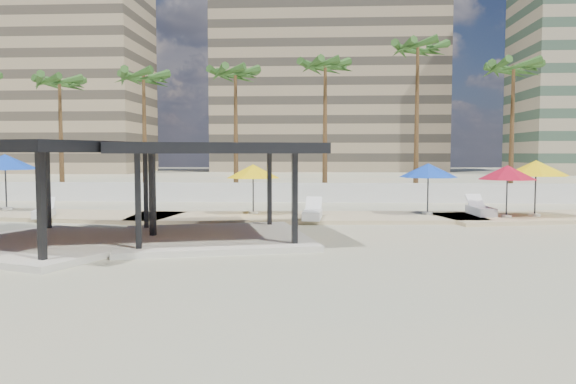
% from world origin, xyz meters
% --- Properties ---
extents(ground, '(200.00, 200.00, 0.00)m').
position_xyz_m(ground, '(0.00, 0.00, 0.00)').
color(ground, tan).
rests_on(ground, ground).
extents(promenade, '(44.45, 7.97, 0.24)m').
position_xyz_m(promenade, '(2.00, 7.67, 0.06)').
color(promenade, '#C6B284').
rests_on(promenade, ground).
extents(boundary_wall, '(56.00, 0.30, 1.20)m').
position_xyz_m(boundary_wall, '(0.00, 16.00, 0.60)').
color(boundary_wall, silver).
rests_on(boundary_wall, ground).
extents(building_west, '(34.00, 16.00, 32.40)m').
position_xyz_m(building_west, '(-42.00, 68.00, 15.27)').
color(building_west, '#937F60').
rests_on(building_west, ground).
extents(building_mid, '(38.00, 16.00, 30.40)m').
position_xyz_m(building_mid, '(4.00, 78.00, 14.27)').
color(building_mid, '#847259').
rests_on(building_mid, ground).
extents(pavilion_central, '(8.13, 8.13, 3.38)m').
position_xyz_m(pavilion_central, '(-1.06, 0.63, 2.02)').
color(pavilion_central, beige).
rests_on(pavilion_central, ground).
extents(pavilion_west, '(8.60, 8.60, 3.41)m').
position_xyz_m(pavilion_west, '(-6.25, -1.11, 2.03)').
color(pavilion_west, beige).
rests_on(pavilion_west, ground).
extents(umbrella_b, '(3.25, 3.25, 2.35)m').
position_xyz_m(umbrella_b, '(-0.48, 7.55, 2.20)').
color(umbrella_b, beige).
rests_on(umbrella_b, promenade).
extents(umbrella_c, '(2.95, 2.95, 2.34)m').
position_xyz_m(umbrella_c, '(11.02, 6.72, 2.19)').
color(umbrella_c, beige).
rests_on(umbrella_c, promenade).
extents(umbrella_d, '(3.15, 3.15, 2.40)m').
position_xyz_m(umbrella_d, '(7.74, 7.81, 2.24)').
color(umbrella_d, beige).
rests_on(umbrella_d, promenade).
extents(umbrella_e, '(3.29, 3.29, 2.55)m').
position_xyz_m(umbrella_e, '(12.46, 7.24, 2.37)').
color(umbrella_e, beige).
rests_on(umbrella_e, promenade).
extents(umbrella_f, '(4.06, 4.06, 2.82)m').
position_xyz_m(umbrella_f, '(-13.22, 8.71, 2.60)').
color(umbrella_f, beige).
rests_on(umbrella_f, promenade).
extents(lounger_a, '(1.31, 2.28, 0.82)m').
position_xyz_m(lounger_a, '(-9.82, 5.85, 0.38)').
color(lounger_a, silver).
rests_on(lounger_a, promenade).
extents(lounger_b, '(0.89, 2.36, 0.88)m').
position_xyz_m(lounger_b, '(2.35, 5.85, 0.39)').
color(lounger_b, silver).
rests_on(lounger_b, promenade).
extents(lounger_d, '(0.90, 2.40, 0.89)m').
position_xyz_m(lounger_d, '(10.19, 7.83, 0.40)').
color(lounger_d, silver).
rests_on(lounger_d, promenade).
extents(palm_b, '(3.00, 3.00, 8.70)m').
position_xyz_m(palm_b, '(-15.00, 18.70, 7.57)').
color(palm_b, brown).
rests_on(palm_b, ground).
extents(palm_c, '(3.00, 3.00, 8.88)m').
position_xyz_m(palm_c, '(-9.00, 18.10, 7.74)').
color(palm_c, brown).
rests_on(palm_c, ground).
extents(palm_d, '(3.00, 3.00, 9.22)m').
position_xyz_m(palm_d, '(-3.00, 18.90, 8.06)').
color(palm_d, brown).
rests_on(palm_d, ground).
extents(palm_e, '(3.00, 3.00, 9.61)m').
position_xyz_m(palm_e, '(3.00, 18.40, 8.43)').
color(palm_e, brown).
rests_on(palm_e, ground).
extents(palm_f, '(3.00, 3.00, 10.71)m').
position_xyz_m(palm_f, '(9.00, 18.60, 9.45)').
color(palm_f, brown).
rests_on(palm_f, ground).
extents(palm_g, '(3.00, 3.00, 9.32)m').
position_xyz_m(palm_g, '(15.00, 18.20, 8.15)').
color(palm_g, brown).
rests_on(palm_g, ground).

